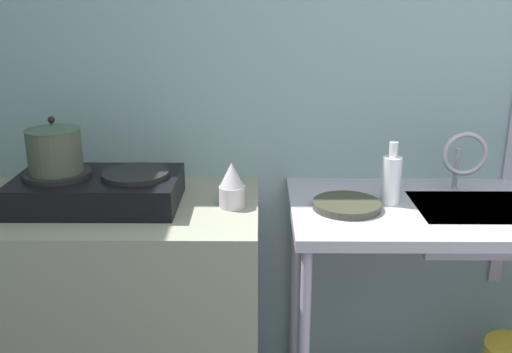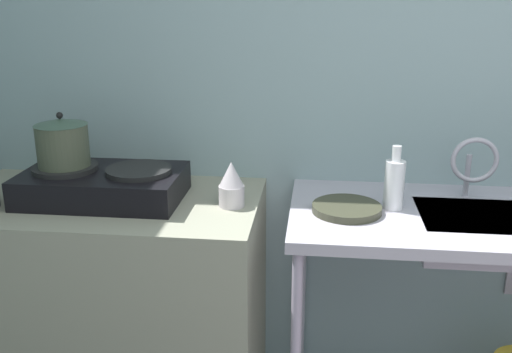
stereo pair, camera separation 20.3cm
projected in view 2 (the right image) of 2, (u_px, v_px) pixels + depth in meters
The scene contains 10 objects.
wall_back at pixel (458, 68), 2.19m from camera, with size 4.72×0.10×2.61m, color #8AA2A6.
counter_concrete at pixel (113, 302), 2.25m from camera, with size 1.15×0.63×0.86m, color gray.
counter_sink at pixel (502, 232), 1.99m from camera, with size 1.47×0.63×0.86m.
stove at pixel (103, 184), 2.10m from camera, with size 0.58×0.35×0.12m.
pot_on_left_burner at pixel (62, 142), 2.07m from camera, with size 0.19×0.19×0.20m.
percolator at pixel (231, 185), 2.03m from camera, with size 0.09×0.09×0.16m.
sink_basin at pixel (485, 233), 1.98m from camera, with size 0.46×0.33×0.13m, color #ACA6B4.
faucet at pixel (474, 162), 2.04m from camera, with size 0.17×0.09×0.24m.
frying_pan at pixel (347, 208), 1.99m from camera, with size 0.24×0.24×0.03m, color #383929.
bottle_by_sink at pixel (394, 183), 2.00m from camera, with size 0.07×0.07×0.23m.
Camera 2 is at (-0.52, -0.46, 1.59)m, focal length 40.37 mm.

